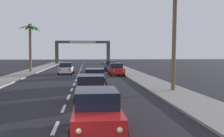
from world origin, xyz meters
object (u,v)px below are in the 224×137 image
at_px(sedan_lead_at_stop_bar, 97,111).
at_px(sedan_oncoming_far, 66,68).
at_px(sedan_parked_nearest_kerb, 111,66).
at_px(sedan_parked_mid_kerb, 116,69).
at_px(town_gateway_arch, 83,49).
at_px(sedan_third_in_queue, 91,88).
at_px(sedan_fifth_in_queue, 95,78).
at_px(palm_left_third, 30,39).
at_px(palm_right_second, 175,9).

height_order(sedan_lead_at_stop_bar, sedan_oncoming_far, same).
bearing_deg(sedan_parked_nearest_kerb, sedan_parked_mid_kerb, -90.05).
relative_size(sedan_parked_mid_kerb, town_gateway_arch, 0.30).
xyz_separation_m(sedan_third_in_queue, sedan_parked_nearest_kerb, (3.59, 26.87, 0.00)).
xyz_separation_m(sedan_oncoming_far, sedan_parked_mid_kerb, (6.89, -2.37, 0.00)).
relative_size(sedan_fifth_in_queue, palm_left_third, 0.59).
relative_size(sedan_lead_at_stop_bar, sedan_fifth_in_queue, 0.99).
xyz_separation_m(sedan_third_in_queue, sedan_fifth_in_queue, (0.41, 6.44, 0.00)).
relative_size(sedan_parked_mid_kerb, palm_right_second, 0.50).
distance_m(sedan_third_in_queue, town_gateway_arch, 54.68).
bearing_deg(sedan_fifth_in_queue, sedan_lead_at_stop_bar, -91.34).
relative_size(sedan_lead_at_stop_bar, sedan_parked_mid_kerb, 0.99).
distance_m(sedan_oncoming_far, sedan_parked_mid_kerb, 7.28).
height_order(sedan_parked_mid_kerb, town_gateway_arch, town_gateway_arch).
bearing_deg(sedan_parked_mid_kerb, sedan_lead_at_stop_bar, -97.94).
xyz_separation_m(sedan_lead_at_stop_bar, sedan_parked_nearest_kerb, (3.48, 33.31, 0.00)).
relative_size(sedan_oncoming_far, palm_left_third, 0.59).
xyz_separation_m(palm_left_third, town_gateway_arch, (7.53, 29.61, -1.03)).
relative_size(sedan_third_in_queue, town_gateway_arch, 0.30).
bearing_deg(sedan_fifth_in_queue, palm_left_third, 117.21).
bearing_deg(sedan_parked_mid_kerb, sedan_parked_nearest_kerb, 89.95).
height_order(sedan_oncoming_far, palm_right_second, palm_right_second).
distance_m(sedan_oncoming_far, town_gateway_arch, 33.90).
bearing_deg(palm_left_third, town_gateway_arch, 75.72).
bearing_deg(town_gateway_arch, sedan_third_in_queue, -88.35).
height_order(sedan_oncoming_far, sedan_parked_nearest_kerb, same).
bearing_deg(sedan_third_in_queue, sedan_lead_at_stop_bar, -89.02).
distance_m(sedan_oncoming_far, sedan_parked_nearest_kerb, 9.15).
relative_size(sedan_fifth_in_queue, sedan_oncoming_far, 1.01).
distance_m(sedan_fifth_in_queue, sedan_parked_mid_kerb, 12.46).
xyz_separation_m(sedan_third_in_queue, palm_right_second, (6.58, 3.51, 5.64)).
bearing_deg(palm_left_third, sedan_parked_nearest_kerb, 8.58).
bearing_deg(sedan_parked_mid_kerb, sedan_third_in_queue, -100.98).
relative_size(sedan_fifth_in_queue, sedan_parked_nearest_kerb, 1.01).
height_order(sedan_lead_at_stop_bar, palm_right_second, palm_right_second).
bearing_deg(town_gateway_arch, palm_left_third, -104.28).
bearing_deg(sedan_parked_mid_kerb, town_gateway_arch, 98.14).
relative_size(palm_right_second, town_gateway_arch, 0.61).
xyz_separation_m(sedan_lead_at_stop_bar, town_gateway_arch, (-1.68, 61.00, 3.27)).
bearing_deg(town_gateway_arch, sedan_parked_nearest_kerb, -79.44).
bearing_deg(sedan_fifth_in_queue, sedan_oncoming_far, 104.44).
bearing_deg(sedan_oncoming_far, sedan_fifth_in_queue, -75.56).
distance_m(sedan_lead_at_stop_bar, sedan_fifth_in_queue, 12.89).
xyz_separation_m(sedan_fifth_in_queue, palm_left_third, (-9.51, 18.51, 4.29)).
xyz_separation_m(sedan_parked_nearest_kerb, palm_left_third, (-12.70, -1.92, 4.29)).
relative_size(sedan_parked_nearest_kerb, palm_right_second, 0.49).
height_order(sedan_third_in_queue, sedan_parked_mid_kerb, same).
bearing_deg(sedan_third_in_queue, sedan_oncoming_far, 99.00).
height_order(sedan_third_in_queue, town_gateway_arch, town_gateway_arch).
bearing_deg(palm_right_second, sedan_oncoming_far, 119.65).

